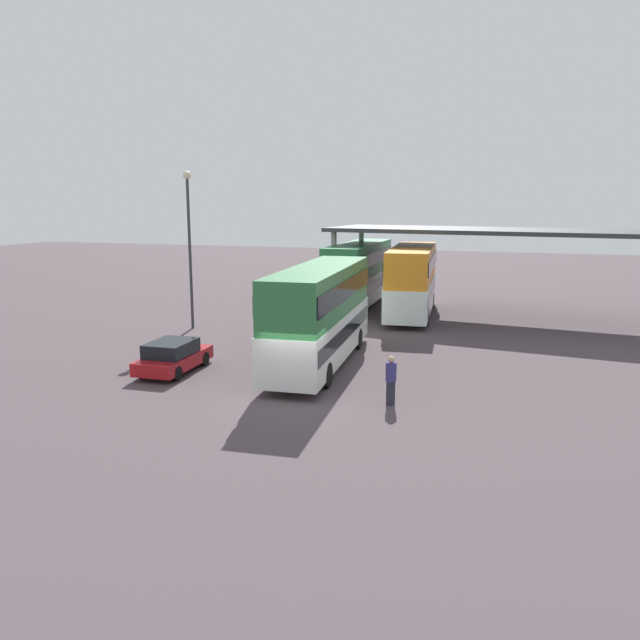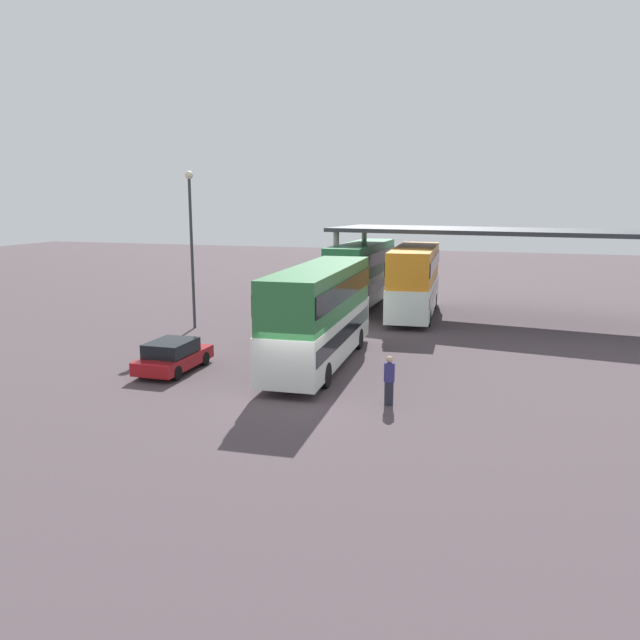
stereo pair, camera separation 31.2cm
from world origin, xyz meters
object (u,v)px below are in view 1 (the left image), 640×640
(parked_hatchback, at_px, (173,356))
(pedestrian_waiting, at_px, (391,380))
(double_decker_mid_row, at_px, (412,278))
(double_decker_main, at_px, (320,312))
(lamppost_tall, at_px, (189,232))
(double_decker_near_canopy, at_px, (359,272))

(parked_hatchback, relative_size, pedestrian_waiting, 2.24)
(double_decker_mid_row, relative_size, pedestrian_waiting, 5.73)
(double_decker_main, height_order, parked_hatchback, double_decker_main)
(parked_hatchback, relative_size, lamppost_tall, 0.46)
(pedestrian_waiting, bearing_deg, parked_hatchback, 135.65)
(lamppost_tall, bearing_deg, double_decker_mid_row, 33.46)
(double_decker_main, bearing_deg, double_decker_mid_row, -12.00)
(double_decker_mid_row, relative_size, lamppost_tall, 1.17)
(parked_hatchback, bearing_deg, pedestrian_waiting, -100.19)
(double_decker_main, height_order, lamppost_tall, lamppost_tall)
(pedestrian_waiting, bearing_deg, double_decker_main, 96.28)
(lamppost_tall, bearing_deg, pedestrian_waiting, -37.14)
(double_decker_near_canopy, height_order, double_decker_mid_row, double_decker_mid_row)
(double_decker_main, xyz_separation_m, double_decker_near_canopy, (-1.97, 15.51, -0.02))
(double_decker_mid_row, height_order, pedestrian_waiting, double_decker_mid_row)
(parked_hatchback, xyz_separation_m, double_decker_mid_row, (7.64, 15.89, 1.69))
(double_decker_mid_row, bearing_deg, parked_hatchback, 150.18)
(parked_hatchback, relative_size, double_decker_mid_row, 0.39)
(double_decker_near_canopy, bearing_deg, lamppost_tall, 144.44)
(double_decker_mid_row, distance_m, pedestrian_waiting, 17.64)
(parked_hatchback, xyz_separation_m, lamppost_tall, (-3.63, 8.45, 4.73))
(double_decker_main, xyz_separation_m, parked_hatchback, (-5.58, -2.99, -1.70))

